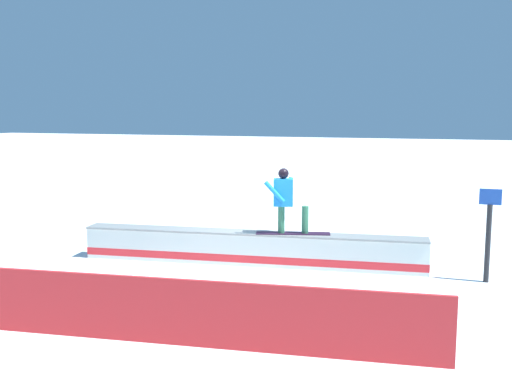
% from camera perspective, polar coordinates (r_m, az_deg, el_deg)
% --- Properties ---
extents(ground_plane, '(120.00, 120.00, 0.00)m').
position_cam_1_polar(ground_plane, '(12.65, -0.55, -7.06)').
color(ground_plane, white).
extents(grind_box, '(7.38, 1.45, 0.71)m').
position_cam_1_polar(grind_box, '(12.57, -0.55, -5.64)').
color(grind_box, white).
rests_on(grind_box, ground_plane).
extents(snowboarder, '(1.57, 0.72, 1.38)m').
position_cam_1_polar(snowboarder, '(12.19, 2.94, -0.68)').
color(snowboarder, '#29142C').
rests_on(snowboarder, grind_box).
extents(safety_fence, '(8.42, 1.14, 0.96)m').
position_cam_1_polar(safety_fence, '(8.59, -10.97, -11.19)').
color(safety_fence, red).
rests_on(safety_fence, ground_plane).
extents(trail_marker, '(0.40, 0.10, 1.81)m').
position_cam_1_polar(trail_marker, '(12.00, 21.74, -3.69)').
color(trail_marker, '#262628').
rests_on(trail_marker, ground_plane).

